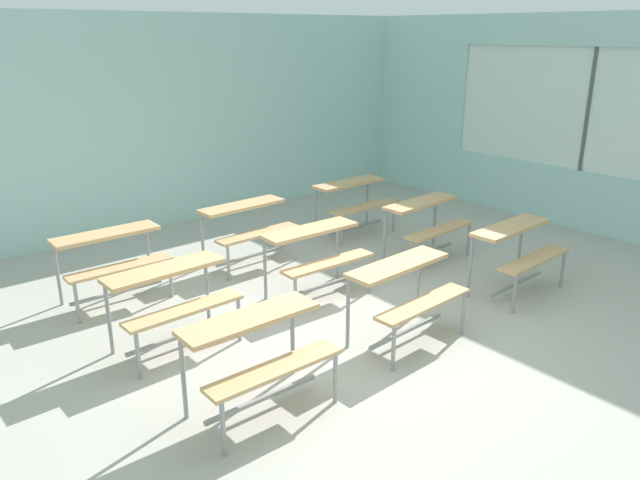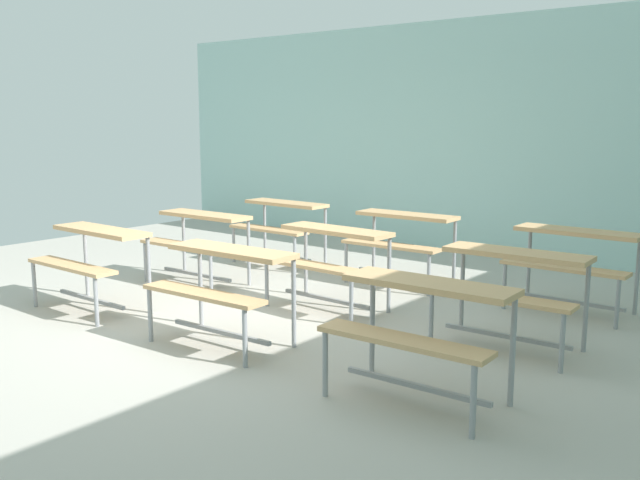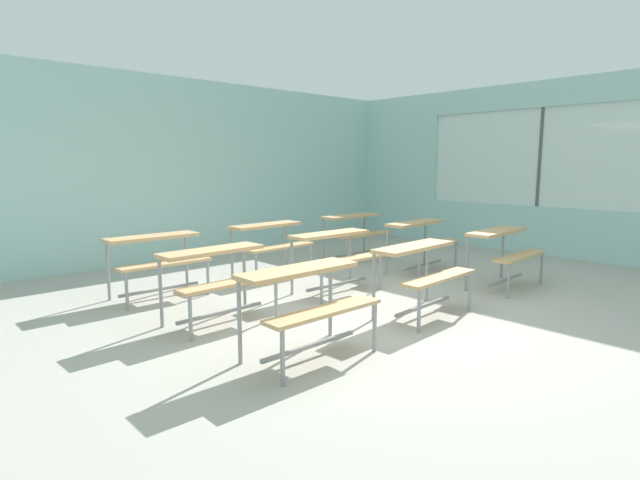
{
  "view_description": "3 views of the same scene",
  "coord_description": "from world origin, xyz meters",
  "px_view_note": "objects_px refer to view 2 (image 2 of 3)",
  "views": [
    {
      "loc": [
        -3.37,
        -3.69,
        2.76
      ],
      "look_at": [
        0.53,
        0.99,
        0.65
      ],
      "focal_mm": 34.1,
      "sensor_mm": 36.0,
      "label": 1
    },
    {
      "loc": [
        4.38,
        -3.92,
        1.73
      ],
      "look_at": [
        0.4,
        1.07,
        0.63
      ],
      "focal_mm": 39.39,
      "sensor_mm": 36.0,
      "label": 2
    },
    {
      "loc": [
        -3.8,
        -3.3,
        1.6
      ],
      "look_at": [
        -0.01,
        0.75,
        0.75
      ],
      "focal_mm": 28.0,
      "sensor_mm": 36.0,
      "label": 3
    }
  ],
  "objects_px": {
    "desk_bench_r0c1": "(222,273)",
    "desk_bench_r2c1": "(401,231)",
    "desk_bench_r2c2": "(573,251)",
    "desk_bench_r1c1": "(329,249)",
    "desk_bench_r0c2": "(420,313)",
    "desk_bench_r1c2": "(510,276)",
    "desk_bench_r0c0": "(91,249)",
    "desk_bench_r2c0": "(280,217)",
    "desk_bench_r1c0": "(197,231)"
  },
  "relations": [
    {
      "from": "desk_bench_r0c1",
      "to": "desk_bench_r1c1",
      "type": "bearing_deg",
      "value": 86.84
    },
    {
      "from": "desk_bench_r2c1",
      "to": "desk_bench_r2c0",
      "type": "bearing_deg",
      "value": 178.67
    },
    {
      "from": "desk_bench_r1c1",
      "to": "desk_bench_r0c2",
      "type": "bearing_deg",
      "value": -35.47
    },
    {
      "from": "desk_bench_r1c1",
      "to": "desk_bench_r2c0",
      "type": "distance_m",
      "value": 2.16
    },
    {
      "from": "desk_bench_r0c0",
      "to": "desk_bench_r2c2",
      "type": "bearing_deg",
      "value": 38.31
    },
    {
      "from": "desk_bench_r1c2",
      "to": "desk_bench_r0c1",
      "type": "bearing_deg",
      "value": -146.79
    },
    {
      "from": "desk_bench_r0c1",
      "to": "desk_bench_r1c0",
      "type": "distance_m",
      "value": 2.12
    },
    {
      "from": "desk_bench_r0c1",
      "to": "desk_bench_r2c2",
      "type": "bearing_deg",
      "value": 53.29
    },
    {
      "from": "desk_bench_r0c2",
      "to": "desk_bench_r2c2",
      "type": "relative_size",
      "value": 1.02
    },
    {
      "from": "desk_bench_r0c0",
      "to": "desk_bench_r1c2",
      "type": "distance_m",
      "value": 3.69
    },
    {
      "from": "desk_bench_r1c2",
      "to": "desk_bench_r2c2",
      "type": "relative_size",
      "value": 1.02
    },
    {
      "from": "desk_bench_r0c1",
      "to": "desk_bench_r2c0",
      "type": "relative_size",
      "value": 1.01
    },
    {
      "from": "desk_bench_r2c1",
      "to": "desk_bench_r0c0",
      "type": "bearing_deg",
      "value": -123.49
    },
    {
      "from": "desk_bench_r1c1",
      "to": "desk_bench_r2c0",
      "type": "height_order",
      "value": "same"
    },
    {
      "from": "desk_bench_r0c2",
      "to": "desk_bench_r1c0",
      "type": "height_order",
      "value": "same"
    },
    {
      "from": "desk_bench_r0c2",
      "to": "desk_bench_r2c1",
      "type": "distance_m",
      "value": 3.16
    },
    {
      "from": "desk_bench_r2c1",
      "to": "desk_bench_r1c1",
      "type": "bearing_deg",
      "value": -90.19
    },
    {
      "from": "desk_bench_r1c2",
      "to": "desk_bench_r2c0",
      "type": "xyz_separation_m",
      "value": [
        -3.5,
        1.31,
        0.0
      ]
    },
    {
      "from": "desk_bench_r0c1",
      "to": "desk_bench_r2c2",
      "type": "height_order",
      "value": "same"
    },
    {
      "from": "desk_bench_r0c1",
      "to": "desk_bench_r2c2",
      "type": "distance_m",
      "value": 3.17
    },
    {
      "from": "desk_bench_r1c1",
      "to": "desk_bench_r1c2",
      "type": "relative_size",
      "value": 0.99
    },
    {
      "from": "desk_bench_r0c1",
      "to": "desk_bench_r0c2",
      "type": "relative_size",
      "value": 1.0
    },
    {
      "from": "desk_bench_r0c1",
      "to": "desk_bench_r1c2",
      "type": "relative_size",
      "value": 1.0
    },
    {
      "from": "desk_bench_r1c0",
      "to": "desk_bench_r2c1",
      "type": "xyz_separation_m",
      "value": [
        1.69,
        1.34,
        0.0
      ]
    },
    {
      "from": "desk_bench_r0c0",
      "to": "desk_bench_r2c1",
      "type": "xyz_separation_m",
      "value": [
        1.65,
        2.64,
        0.0
      ]
    },
    {
      "from": "desk_bench_r1c1",
      "to": "desk_bench_r2c1",
      "type": "bearing_deg",
      "value": 93.08
    },
    {
      "from": "desk_bench_r2c2",
      "to": "desk_bench_r1c1",
      "type": "bearing_deg",
      "value": -143.23
    },
    {
      "from": "desk_bench_r0c1",
      "to": "desk_bench_r1c0",
      "type": "bearing_deg",
      "value": 141.04
    },
    {
      "from": "desk_bench_r0c2",
      "to": "desk_bench_r0c1",
      "type": "bearing_deg",
      "value": 177.33
    },
    {
      "from": "desk_bench_r0c1",
      "to": "desk_bench_r2c1",
      "type": "bearing_deg",
      "value": 87.84
    },
    {
      "from": "desk_bench_r2c0",
      "to": "desk_bench_r2c1",
      "type": "xyz_separation_m",
      "value": [
        1.71,
        0.01,
        0.0
      ]
    },
    {
      "from": "desk_bench_r0c1",
      "to": "desk_bench_r1c1",
      "type": "xyz_separation_m",
      "value": [
        0.02,
        1.31,
        0.0
      ]
    },
    {
      "from": "desk_bench_r0c1",
      "to": "desk_bench_r2c2",
      "type": "xyz_separation_m",
      "value": [
        1.78,
        2.62,
        0.0
      ]
    },
    {
      "from": "desk_bench_r0c2",
      "to": "desk_bench_r2c2",
      "type": "xyz_separation_m",
      "value": [
        0.02,
        2.64,
        0.0
      ]
    },
    {
      "from": "desk_bench_r0c0",
      "to": "desk_bench_r1c1",
      "type": "distance_m",
      "value": 2.16
    },
    {
      "from": "desk_bench_r0c2",
      "to": "desk_bench_r1c2",
      "type": "relative_size",
      "value": 1.0
    },
    {
      "from": "desk_bench_r1c1",
      "to": "desk_bench_r2c2",
      "type": "height_order",
      "value": "same"
    },
    {
      "from": "desk_bench_r1c0",
      "to": "desk_bench_r2c2",
      "type": "distance_m",
      "value": 3.74
    },
    {
      "from": "desk_bench_r1c2",
      "to": "desk_bench_r2c1",
      "type": "height_order",
      "value": "same"
    },
    {
      "from": "desk_bench_r0c2",
      "to": "desk_bench_r2c2",
      "type": "height_order",
      "value": "same"
    },
    {
      "from": "desk_bench_r0c1",
      "to": "desk_bench_r1c0",
      "type": "height_order",
      "value": "same"
    },
    {
      "from": "desk_bench_r2c0",
      "to": "desk_bench_r0c2",
      "type": "bearing_deg",
      "value": -35.91
    },
    {
      "from": "desk_bench_r0c0",
      "to": "desk_bench_r2c2",
      "type": "distance_m",
      "value": 4.36
    },
    {
      "from": "desk_bench_r2c1",
      "to": "desk_bench_r2c2",
      "type": "relative_size",
      "value": 1.01
    },
    {
      "from": "desk_bench_r0c0",
      "to": "desk_bench_r1c1",
      "type": "xyz_separation_m",
      "value": [
        1.68,
        1.36,
        0.0
      ]
    },
    {
      "from": "desk_bench_r0c2",
      "to": "desk_bench_r1c2",
      "type": "height_order",
      "value": "same"
    },
    {
      "from": "desk_bench_r0c1",
      "to": "desk_bench_r1c0",
      "type": "xyz_separation_m",
      "value": [
        -1.7,
        1.26,
        0.0
      ]
    },
    {
      "from": "desk_bench_r1c2",
      "to": "desk_bench_r2c1",
      "type": "distance_m",
      "value": 2.22
    },
    {
      "from": "desk_bench_r1c0",
      "to": "desk_bench_r2c2",
      "type": "relative_size",
      "value": 1.01
    },
    {
      "from": "desk_bench_r1c1",
      "to": "desk_bench_r1c2",
      "type": "height_order",
      "value": "same"
    }
  ]
}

